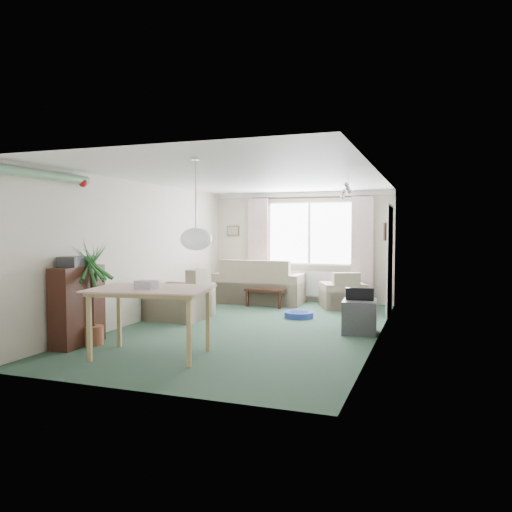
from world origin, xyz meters
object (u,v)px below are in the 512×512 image
(dining_table, at_px, (151,323))
(tv_cube, at_px, (360,317))
(houseplant, at_px, (92,294))
(pet_bed, at_px, (299,315))
(sofa, at_px, (260,281))
(bookshelf, at_px, (78,306))
(armchair_left, at_px, (180,293))
(coffee_table, at_px, (267,297))
(armchair_corner, at_px, (343,290))

(dining_table, height_order, tv_cube, dining_table)
(houseplant, distance_m, tv_cube, 3.93)
(houseplant, relative_size, pet_bed, 2.71)
(sofa, xyz_separation_m, bookshelf, (-1.06, -4.58, 0.07))
(armchair_left, relative_size, coffee_table, 1.22)
(armchair_corner, height_order, houseplant, houseplant)
(armchair_left, relative_size, pet_bed, 1.91)
(pet_bed, bearing_deg, armchair_left, -158.91)
(bookshelf, xyz_separation_m, houseplant, (0.19, 0.07, 0.16))
(tv_cube, bearing_deg, sofa, 129.81)
(armchair_left, relative_size, bookshelf, 0.92)
(armchair_left, xyz_separation_m, houseplant, (-0.15, -2.23, 0.26))
(coffee_table, relative_size, tv_cube, 1.48)
(armchair_corner, distance_m, coffee_table, 1.55)
(bookshelf, bearing_deg, pet_bed, 49.04)
(tv_cube, xyz_separation_m, pet_bed, (-1.21, 0.98, -0.20))
(armchair_corner, bearing_deg, sofa, -27.65)
(pet_bed, bearing_deg, sofa, 129.72)
(armchair_corner, distance_m, pet_bed, 1.50)
(tv_cube, bearing_deg, bookshelf, -154.45)
(bookshelf, bearing_deg, armchair_corner, 53.15)
(coffee_table, bearing_deg, houseplant, -106.44)
(sofa, distance_m, pet_bed, 2.02)
(coffee_table, bearing_deg, sofa, 123.10)
(sofa, bearing_deg, dining_table, 91.17)
(coffee_table, xyz_separation_m, pet_bed, (0.95, -1.04, -0.13))
(armchair_left, bearing_deg, houseplant, -3.60)
(bookshelf, relative_size, pet_bed, 2.08)
(armchair_corner, xyz_separation_m, armchair_left, (-2.54, -2.12, 0.08))
(dining_table, xyz_separation_m, tv_cube, (2.27, 2.27, -0.17))
(houseplant, bearing_deg, pet_bed, 54.49)
(armchair_left, height_order, bookshelf, bookshelf)
(sofa, height_order, houseplant, houseplant)
(tv_cube, bearing_deg, armchair_left, 171.24)
(dining_table, bearing_deg, sofa, 92.46)
(dining_table, bearing_deg, pet_bed, 71.97)
(armchair_left, bearing_deg, armchair_corner, 130.13)
(armchair_left, xyz_separation_m, dining_table, (0.93, -2.48, -0.03))
(sofa, relative_size, coffee_table, 2.29)
(sofa, bearing_deg, bookshelf, 75.64)
(coffee_table, xyz_separation_m, tv_cube, (2.16, -2.02, 0.07))
(armchair_corner, height_order, armchair_left, armchair_left)
(pet_bed, bearing_deg, tv_cube, -38.93)
(armchair_corner, distance_m, armchair_left, 3.31)
(tv_cube, distance_m, pet_bed, 1.57)
(sofa, distance_m, bookshelf, 4.70)
(pet_bed, bearing_deg, bookshelf, -127.21)
(bookshelf, relative_size, houseplant, 0.77)
(tv_cube, bearing_deg, pet_bed, 136.15)
(bookshelf, height_order, tv_cube, bookshelf)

